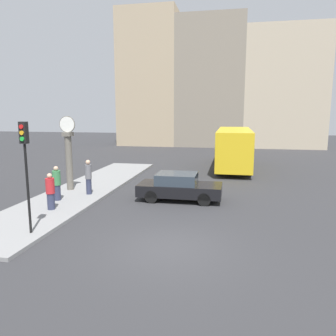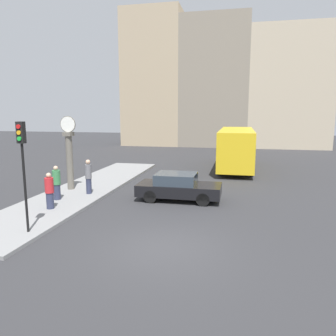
% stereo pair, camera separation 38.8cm
% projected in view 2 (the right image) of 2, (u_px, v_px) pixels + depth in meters
% --- Properties ---
extents(ground_plane, '(120.00, 120.00, 0.00)m').
position_uv_depth(ground_plane, '(163.00, 248.00, 10.97)').
color(ground_plane, '#2D2D30').
extents(sidewalk_corner, '(3.49, 18.54, 0.13)m').
position_uv_depth(sidewalk_corner, '(87.00, 188.00, 19.27)').
color(sidewalk_corner, gray).
rests_on(sidewalk_corner, ground_plane).
extents(building_row, '(26.67, 5.00, 17.89)m').
position_uv_depth(building_row, '(218.00, 83.00, 42.87)').
color(building_row, tan).
rests_on(building_row, ground_plane).
extents(sedan_car, '(4.25, 1.89, 1.39)m').
position_uv_depth(sedan_car, '(178.00, 187.00, 16.83)').
color(sedan_car, black).
rests_on(sedan_car, ground_plane).
extents(bus_distant, '(2.58, 9.66, 3.14)m').
position_uv_depth(bus_distant, '(236.00, 147.00, 26.20)').
color(bus_distant, gold).
rests_on(bus_distant, ground_plane).
extents(traffic_light_near, '(0.26, 0.24, 4.02)m').
position_uv_depth(traffic_light_near, '(22.00, 154.00, 11.58)').
color(traffic_light_near, black).
rests_on(traffic_light_near, sidewalk_corner).
extents(street_clock, '(0.92, 0.48, 4.15)m').
position_uv_depth(street_clock, '(69.00, 155.00, 18.48)').
color(street_clock, '#666056').
rests_on(street_clock, sidewalk_corner).
extents(pedestrian_green_hoodie, '(0.40, 0.40, 1.72)m').
position_uv_depth(pedestrian_green_hoodie, '(57.00, 183.00, 16.40)').
color(pedestrian_green_hoodie, '#2D334C').
rests_on(pedestrian_green_hoodie, sidewalk_corner).
extents(pedestrian_grey_jacket, '(0.34, 0.34, 1.85)m').
position_uv_depth(pedestrian_grey_jacket, '(88.00, 176.00, 17.58)').
color(pedestrian_grey_jacket, '#2D334C').
rests_on(pedestrian_grey_jacket, sidewalk_corner).
extents(pedestrian_red_top, '(0.39, 0.39, 1.66)m').
position_uv_depth(pedestrian_red_top, '(49.00, 191.00, 14.83)').
color(pedestrian_red_top, '#2D334C').
rests_on(pedestrian_red_top, sidewalk_corner).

